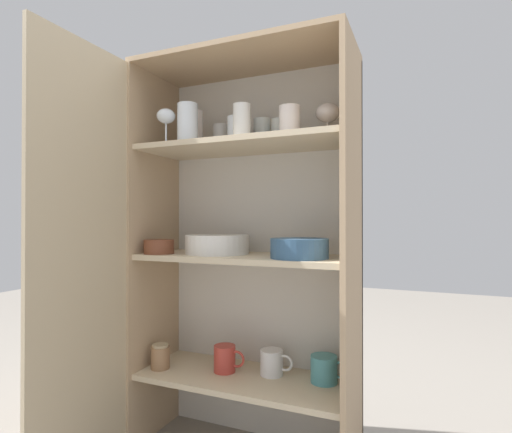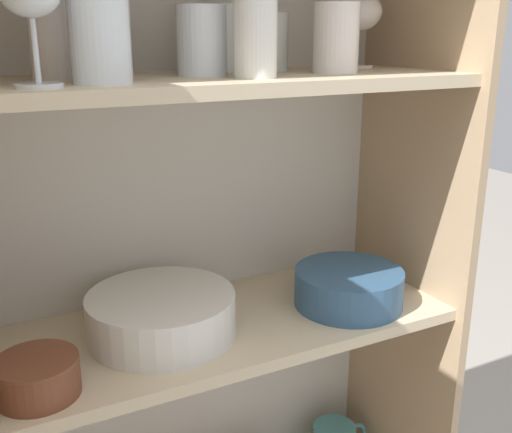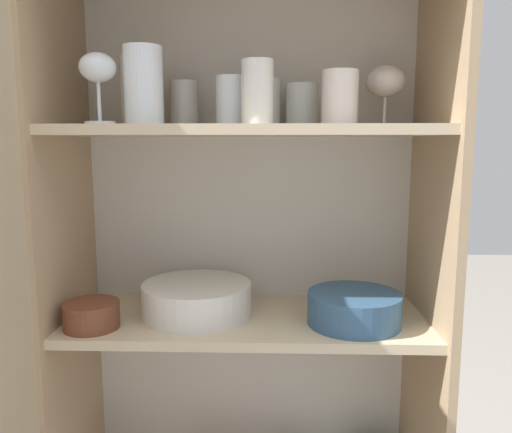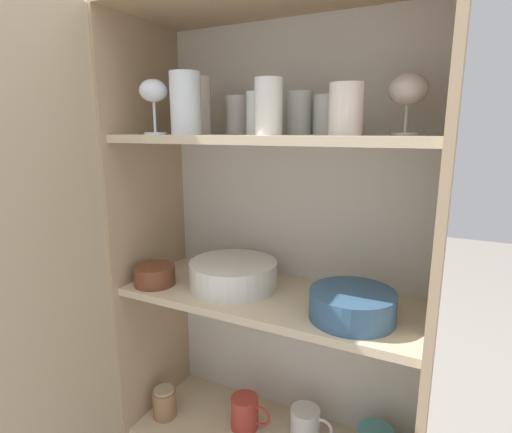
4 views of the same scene
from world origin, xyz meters
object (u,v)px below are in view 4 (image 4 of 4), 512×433
Objects in this scene: plate_stack_white at (233,274)px; mixing_bowl_large at (352,304)px; coffee_mug_primary at (306,424)px; storage_jar at (165,403)px; serving_bowl_small at (155,274)px.

plate_stack_white reaches higher than mixing_bowl_large.
mixing_bowl_large is at bearing -35.26° from coffee_mug_primary.
storage_jar is at bearing -178.51° from mixing_bowl_large.
coffee_mug_primary is (-0.13, 0.09, -0.43)m from mixing_bowl_large.
storage_jar is (-0.55, -0.01, -0.43)m from mixing_bowl_large.
storage_jar is (-0.42, -0.11, -0.00)m from coffee_mug_primary.
serving_bowl_small is 1.23× the size of storage_jar.
mixing_bowl_large reaches higher than serving_bowl_small.
plate_stack_white is 0.34m from mixing_bowl_large.
serving_bowl_small is (-0.54, -0.04, -0.01)m from mixing_bowl_large.
storage_jar is at bearing -164.61° from plate_stack_white.
plate_stack_white is at bearing 172.39° from mixing_bowl_large.
plate_stack_white is 1.93× the size of coffee_mug_primary.
mixing_bowl_large is at bearing 1.49° from storage_jar.
mixing_bowl_large reaches higher than coffee_mug_primary.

